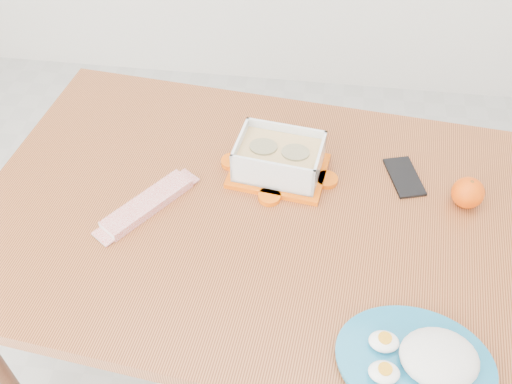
# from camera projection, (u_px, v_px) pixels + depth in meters

# --- Properties ---
(dining_table) EXTENTS (1.33, 0.96, 0.75)m
(dining_table) POSITION_uv_depth(u_px,v_px,m) (256.00, 237.00, 1.34)
(dining_table) COLOR #AB5E30
(dining_table) RESTS_ON ground
(food_container) EXTENTS (0.24, 0.20, 0.09)m
(food_container) POSITION_uv_depth(u_px,v_px,m) (279.00, 159.00, 1.32)
(food_container) COLOR #E85806
(food_container) RESTS_ON dining_table
(orange_fruit) EXTENTS (0.07, 0.07, 0.07)m
(orange_fruit) POSITION_uv_depth(u_px,v_px,m) (468.00, 193.00, 1.26)
(orange_fruit) COLOR #E96004
(orange_fruit) RESTS_ON dining_table
(rice_plate) EXTENTS (0.31, 0.31, 0.08)m
(rice_plate) POSITION_uv_depth(u_px,v_px,m) (423.00, 359.00, 1.00)
(rice_plate) COLOR #1B6F98
(rice_plate) RESTS_ON dining_table
(candy_bar) EXTENTS (0.17, 0.22, 0.02)m
(candy_bar) POSITION_uv_depth(u_px,v_px,m) (147.00, 204.00, 1.27)
(candy_bar) COLOR #AF0B08
(candy_bar) RESTS_ON dining_table
(smartphone) EXTENTS (0.10, 0.14, 0.01)m
(smartphone) POSITION_uv_depth(u_px,v_px,m) (404.00, 177.00, 1.34)
(smartphone) COLOR black
(smartphone) RESTS_ON dining_table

